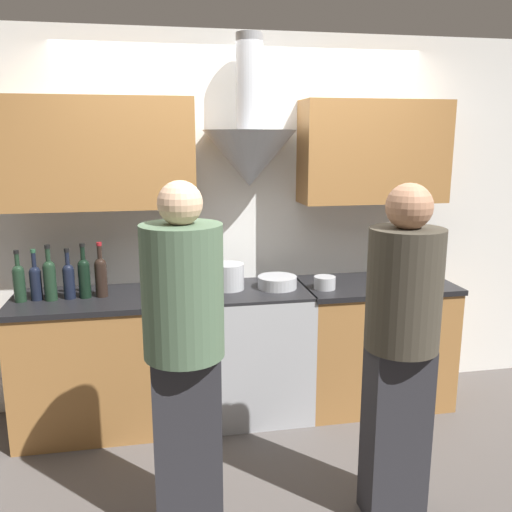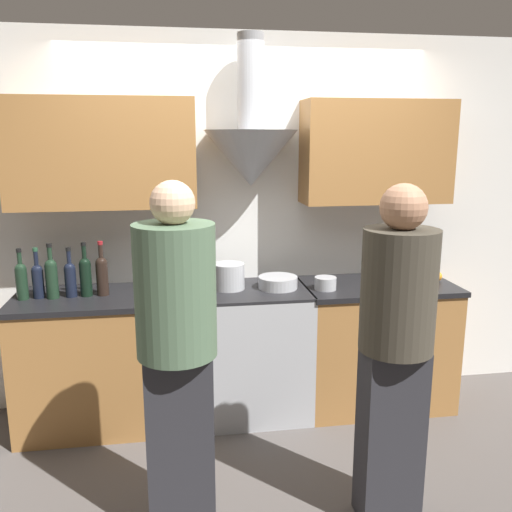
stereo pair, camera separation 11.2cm
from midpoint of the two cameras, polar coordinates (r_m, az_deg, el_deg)
ground_plane at (r=3.72m, az=-0.17°, el=-18.38°), size 12.00×12.00×0.00m
wall_back at (r=3.81m, az=-2.28°, el=5.88°), size 8.40×0.62×2.60m
counter_left at (r=3.79m, az=-15.88°, el=-10.62°), size 1.21×0.62×0.90m
counter_right at (r=4.05m, az=11.42°, el=-8.87°), size 1.05×0.62×0.90m
stove_range at (r=3.82m, az=-1.14°, el=-9.91°), size 0.73×0.60×0.90m
wine_bottle_0 at (r=3.69m, az=-24.49°, el=-2.40°), size 0.07×0.07×0.33m
wine_bottle_1 at (r=3.69m, az=-23.00°, el=-2.40°), size 0.07×0.07×0.33m
wine_bottle_2 at (r=3.64m, az=-21.72°, el=-2.15°), size 0.08×0.08×0.35m
wine_bottle_3 at (r=3.64m, az=-19.95°, el=-2.28°), size 0.07×0.07×0.32m
wine_bottle_4 at (r=3.63m, az=-18.49°, el=-1.99°), size 0.08×0.08×0.35m
wine_bottle_5 at (r=3.62m, az=-16.87°, el=-1.91°), size 0.08×0.08×0.36m
stock_pot at (r=3.65m, az=-3.81°, el=-2.17°), size 0.21×0.21×0.17m
mixing_bowl at (r=3.68m, az=1.38°, el=-2.77°), size 0.27×0.27×0.08m
orange_fruit at (r=4.08m, az=17.45°, el=-1.90°), size 0.07×0.07×0.07m
saucepan at (r=3.69m, az=6.37°, el=-2.81°), size 0.15×0.15×0.08m
person_foreground_left at (r=2.58m, az=-8.80°, el=-9.59°), size 0.37×0.37×1.72m
person_foreground_right at (r=2.72m, az=13.87°, el=-8.70°), size 0.35×0.35×1.70m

